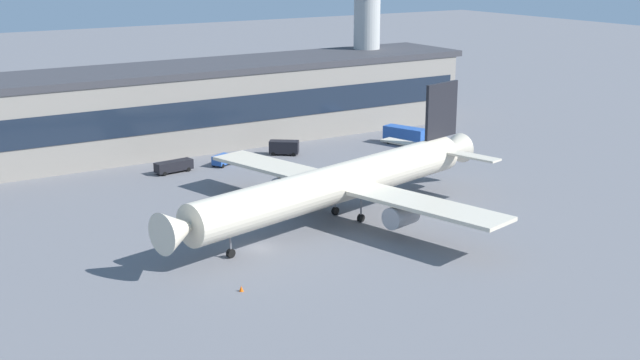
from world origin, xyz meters
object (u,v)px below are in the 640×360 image
(control_tower, at_px, (367,18))
(baggage_tug, at_px, (223,159))
(fuel_truck, at_px, (405,135))
(crew_van, at_px, (283,147))
(airliner, at_px, (341,183))
(belt_loader, at_px, (174,166))
(traffic_cone_0, at_px, (241,289))

(control_tower, relative_size, baggage_tug, 8.40)
(baggage_tug, relative_size, fuel_truck, 0.47)
(control_tower, height_order, crew_van, control_tower)
(control_tower, distance_m, crew_van, 43.25)
(airliner, xyz_separation_m, baggage_tug, (-0.26, 35.71, -4.28))
(control_tower, relative_size, belt_loader, 5.25)
(airliner, bearing_deg, fuel_truck, 41.60)
(traffic_cone_0, bearing_deg, crew_van, 55.79)
(belt_loader, distance_m, traffic_cone_0, 52.23)
(control_tower, bearing_deg, traffic_cone_0, -133.21)
(belt_loader, height_order, crew_van, crew_van)
(airliner, xyz_separation_m, control_tower, (44.89, 57.30, 16.06))
(baggage_tug, bearing_deg, belt_loader, 178.72)
(airliner, relative_size, traffic_cone_0, 89.36)
(control_tower, xyz_separation_m, crew_van, (-32.50, -20.39, -19.96))
(control_tower, relative_size, traffic_cone_0, 54.24)
(airliner, relative_size, control_tower, 1.65)
(airliner, xyz_separation_m, traffic_cone_0, (-22.57, -14.51, -5.04))
(fuel_truck, distance_m, traffic_cone_0, 74.25)
(baggage_tug, height_order, traffic_cone_0, baggage_tug)
(airliner, bearing_deg, traffic_cone_0, -147.26)
(belt_loader, distance_m, fuel_truck, 44.76)
(crew_van, distance_m, traffic_cone_0, 62.18)
(crew_van, xyz_separation_m, traffic_cone_0, (-34.95, -51.42, -1.14))
(crew_van, bearing_deg, belt_loader, -177.31)
(crew_van, bearing_deg, baggage_tug, -174.60)
(control_tower, bearing_deg, fuel_truck, -109.88)
(airliner, bearing_deg, belt_loader, 103.99)
(airliner, distance_m, crew_van, 39.13)
(traffic_cone_0, bearing_deg, baggage_tug, 66.05)
(belt_loader, height_order, fuel_truck, fuel_truck)
(control_tower, height_order, baggage_tug, control_tower)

